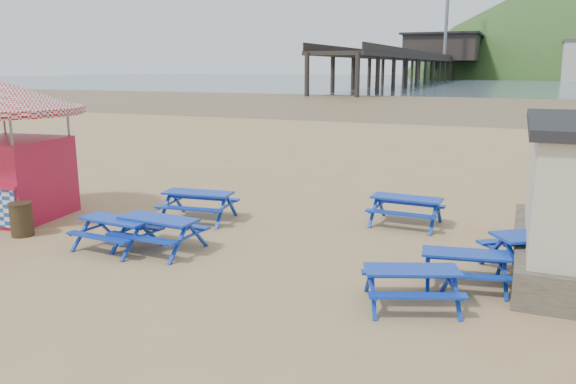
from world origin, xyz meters
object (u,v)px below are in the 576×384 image
at_px(picnic_table_blue_a, 198,206).
at_px(picnic_table_blue_b, 406,211).
at_px(ice_cream_kiosk, 8,133).
at_px(litter_bin, 21,219).

relative_size(picnic_table_blue_a, picnic_table_blue_b, 1.07).
xyz_separation_m(picnic_table_blue_a, ice_cream_kiosk, (-4.92, -1.70, 1.98)).
bearing_deg(ice_cream_kiosk, litter_bin, -44.98).
height_order(picnic_table_blue_a, ice_cream_kiosk, ice_cream_kiosk).
height_order(picnic_table_blue_a, picnic_table_blue_b, picnic_table_blue_a).
distance_m(picnic_table_blue_a, litter_bin, 4.46).
bearing_deg(picnic_table_blue_a, picnic_table_blue_b, 10.39).
xyz_separation_m(picnic_table_blue_a, litter_bin, (-3.32, -2.97, 0.04)).
distance_m(ice_cream_kiosk, litter_bin, 2.81).
relative_size(picnic_table_blue_a, ice_cream_kiosk, 0.44).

